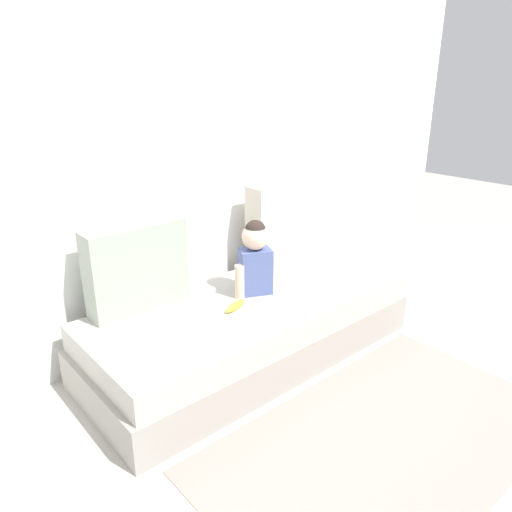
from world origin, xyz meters
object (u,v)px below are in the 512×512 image
couch (252,327)px  throw_pillow_left (137,267)px  toddler (255,256)px  banana (235,306)px  throw_pillow_right (283,223)px

couch → throw_pillow_left: 0.76m
toddler → banana: 0.32m
couch → toddler: bearing=33.7°
throw_pillow_right → couch: bearing=-150.2°
couch → throw_pillow_right: throw_pillow_right is taller
throw_pillow_right → banana: (-0.70, -0.36, -0.25)m
couch → throw_pillow_right: (0.54, 0.31, 0.46)m
couch → toddler: toddler is taller
throw_pillow_left → couch: bearing=-29.8°
throw_pillow_right → banana: 0.83m
couch → banana: bearing=-162.4°
couch → throw_pillow_left: (-0.54, 0.31, 0.43)m
couch → throw_pillow_right: size_ratio=3.60×
couch → banana: 0.27m
couch → banana: size_ratio=11.61×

